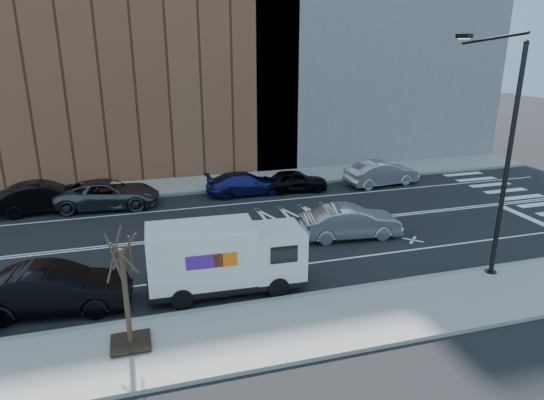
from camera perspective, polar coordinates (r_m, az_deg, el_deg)
ground at (r=24.47m, az=0.05°, el=-3.39°), size 120.00×120.00×0.00m
sidewalk_near at (r=17.05m, az=8.67°, el=-13.61°), size 44.00×3.60×0.15m
sidewalk_far at (r=32.55m, az=-4.33°, el=2.21°), size 44.00×3.60×0.15m
curb_near at (r=18.46m, az=6.31°, el=-10.82°), size 44.00×0.25×0.17m
curb_far at (r=30.86m, az=-3.62°, el=1.35°), size 44.00×0.25×0.17m
crosswalk at (r=32.57m, az=28.17°, el=-0.07°), size 3.00×14.00×0.01m
road_markings at (r=24.47m, az=0.05°, el=-3.39°), size 40.00×8.60×0.01m
bldg_brick at (r=37.52m, az=-20.01°, el=20.22°), size 26.00×10.00×22.00m
streetlight at (r=20.45m, az=25.25°, el=5.39°), size 0.44×4.02×9.34m
street_tree at (r=15.42m, az=-16.69°, el=-11.98°), size 1.20×1.20×3.75m
fedex_van at (r=18.16m, az=-5.59°, el=-6.64°), size 5.94×2.29×2.67m
far_parked_b at (r=29.43m, az=-25.17°, el=0.30°), size 5.22×2.29×1.67m
far_parked_c at (r=28.89m, az=-18.76°, el=0.67°), size 5.90×3.18×1.57m
far_parked_d at (r=29.79m, az=-3.23°, el=1.95°), size 4.77×1.98×1.38m
far_parked_e at (r=30.39m, az=2.77°, el=2.28°), size 4.14×1.98×1.37m
far_parked_f at (r=32.48m, az=12.77°, el=3.11°), size 5.02×2.19×1.61m
driving_sedan at (r=23.47m, az=9.24°, el=-2.56°), size 4.89×2.11×1.57m
near_parked_rear_a at (r=18.61m, az=-24.24°, el=-9.59°), size 5.23×2.34×1.67m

